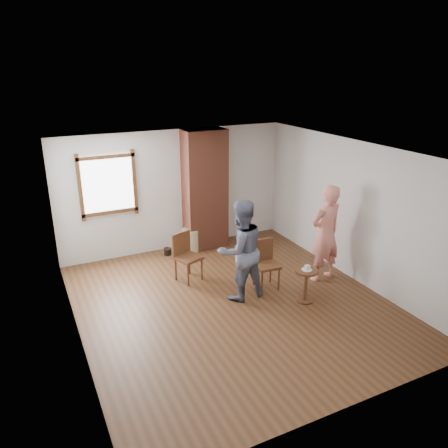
{
  "coord_description": "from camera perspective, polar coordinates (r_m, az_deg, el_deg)",
  "views": [
    {
      "loc": [
        -2.98,
        -5.83,
        3.88
      ],
      "look_at": [
        0.23,
        0.8,
        1.15
      ],
      "focal_mm": 35.0,
      "sensor_mm": 36.0,
      "label": 1
    }
  ],
  "objects": [
    {
      "name": "ground",
      "position": [
        7.61,
        1.07,
        -10.32
      ],
      "size": [
        5.5,
        5.5,
        0.0
      ],
      "primitive_type": "plane",
      "color": "brown",
      "rests_on": "ground"
    },
    {
      "name": "room_shell",
      "position": [
        7.36,
        -1.36,
        3.99
      ],
      "size": [
        5.04,
        5.52,
        2.62
      ],
      "color": "silver",
      "rests_on": "ground"
    },
    {
      "name": "brick_chimney",
      "position": [
        9.43,
        -2.51,
        4.43
      ],
      "size": [
        0.9,
        0.5,
        2.6
      ],
      "primitive_type": "cube",
      "color": "brown",
      "rests_on": "ground"
    },
    {
      "name": "stoneware_crock",
      "position": [
        9.54,
        -4.41,
        -2.1
      ],
      "size": [
        0.43,
        0.43,
        0.5
      ],
      "primitive_type": "cylinder",
      "rotation": [
        0.0,
        0.0,
        0.1
      ],
      "color": "#C6B68F",
      "rests_on": "ground"
    },
    {
      "name": "dark_pot",
      "position": [
        9.44,
        -7.38,
        -3.59
      ],
      "size": [
        0.21,
        0.21,
        0.16
      ],
      "primitive_type": "cylinder",
      "rotation": [
        0.0,
        0.0,
        -0.43
      ],
      "color": "black",
      "rests_on": "ground"
    },
    {
      "name": "dining_chair_left",
      "position": [
        8.22,
        -5.04,
        -3.91
      ],
      "size": [
        0.55,
        0.55,
        0.92
      ],
      "rotation": [
        0.0,
        0.0,
        0.36
      ],
      "color": "brown",
      "rests_on": "ground"
    },
    {
      "name": "dining_chair_right",
      "position": [
        7.98,
        5.37,
        -4.82
      ],
      "size": [
        0.45,
        0.45,
        0.89
      ],
      "rotation": [
        0.0,
        0.0,
        -0.08
      ],
      "color": "brown",
      "rests_on": "ground"
    },
    {
      "name": "side_table",
      "position": [
        7.61,
        10.66,
        -7.22
      ],
      "size": [
        0.4,
        0.4,
        0.6
      ],
      "color": "brown",
      "rests_on": "ground"
    },
    {
      "name": "cake_plate",
      "position": [
        7.52,
        10.76,
        -5.87
      ],
      "size": [
        0.18,
        0.18,
        0.01
      ],
      "primitive_type": "cylinder",
      "color": "white",
      "rests_on": "side_table"
    },
    {
      "name": "cake_slice",
      "position": [
        7.51,
        10.84,
        -5.62
      ],
      "size": [
        0.08,
        0.07,
        0.06
      ],
      "primitive_type": "cube",
      "color": "silver",
      "rests_on": "cake_plate"
    },
    {
      "name": "man",
      "position": [
        7.42,
        2.19,
        -3.46
      ],
      "size": [
        0.91,
        0.73,
        1.78
      ],
      "primitive_type": "imported",
      "rotation": [
        0.0,
        0.0,
        3.22
      ],
      "color": "#141C39",
      "rests_on": "ground"
    },
    {
      "name": "person_pink",
      "position": [
        8.25,
        13.08,
        -1.2
      ],
      "size": [
        0.72,
        0.52,
        1.85
      ],
      "primitive_type": "imported",
      "rotation": [
        0.0,
        0.0,
        3.25
      ],
      "color": "#FC907E",
      "rests_on": "ground"
    }
  ]
}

